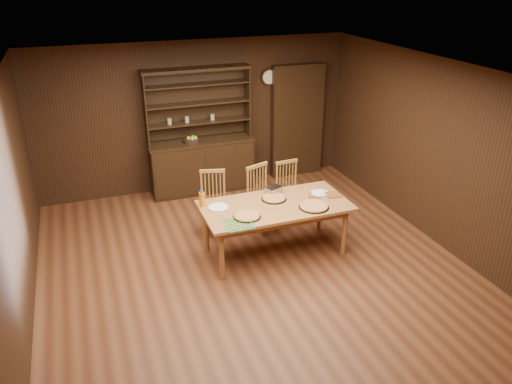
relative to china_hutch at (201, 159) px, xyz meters
name	(u,v)px	position (x,y,z in m)	size (l,w,h in m)	color
floor	(255,269)	(0.00, -2.75, -0.60)	(6.00, 6.00, 0.00)	brown
room_shell	(255,159)	(0.00, -2.75, 0.98)	(6.00, 6.00, 6.00)	white
china_hutch	(201,159)	(0.00, 0.00, 0.00)	(1.84, 0.52, 2.17)	black
doorway	(297,121)	(1.90, 0.15, 0.45)	(1.00, 0.18, 2.10)	black
wall_clock	(269,77)	(1.35, 0.20, 1.30)	(0.30, 0.05, 0.30)	black
dining_table	(275,209)	(0.41, -2.45, 0.08)	(2.01, 1.01, 0.75)	#A37038
chair_left	(213,200)	(-0.21, -1.53, -0.09)	(0.48, 0.47, 0.96)	#A77739
chair_center	(261,195)	(0.49, -1.67, -0.06)	(0.52, 0.51, 1.01)	#A77739
chair_right	(289,189)	(1.02, -1.52, -0.10)	(0.41, 0.39, 0.95)	#A77739
pizza_left	(247,216)	(-0.07, -2.66, 0.17)	(0.36, 0.36, 0.04)	black
pizza_right	(314,206)	(0.86, -2.71, 0.17)	(0.41, 0.41, 0.04)	black
pizza_center	(274,198)	(0.46, -2.29, 0.17)	(0.35, 0.35, 0.04)	black
cooling_rack	(238,224)	(-0.24, -2.82, 0.16)	(0.33, 0.33, 0.02)	#0DAC58
plate_left	(218,207)	(-0.34, -2.27, 0.16)	(0.29, 0.29, 0.02)	white
plate_right	(320,193)	(1.14, -2.33, 0.16)	(0.27, 0.27, 0.02)	white
foil_dish	(274,190)	(0.53, -2.08, 0.20)	(0.22, 0.16, 0.09)	silver
juice_bottle	(202,199)	(-0.53, -2.15, 0.26)	(0.08, 0.08, 0.23)	orange
pot_holder_a	(333,195)	(1.30, -2.45, 0.16)	(0.21, 0.21, 0.02)	red
pot_holder_b	(315,195)	(1.05, -2.38, 0.16)	(0.18, 0.18, 0.01)	red
fruit_bowl	(192,140)	(-0.16, -0.07, 0.39)	(0.28, 0.28, 0.12)	black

